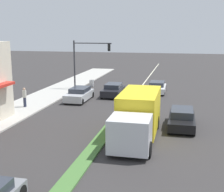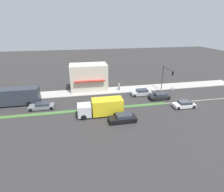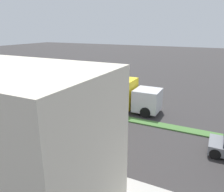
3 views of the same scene
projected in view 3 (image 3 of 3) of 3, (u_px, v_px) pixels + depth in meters
The scene contains 6 objects.
ground_plane at pixel (119, 118), 18.53m from camera, with size 160.00×160.00×0.00m, color #333030.
sidewalk_right at pixel (51, 184), 10.59m from camera, with size 4.00×73.00×0.12m, color #B2AFA8.
building_corner_store at pixel (8, 141), 8.53m from camera, with size 5.26×8.28×5.91m.
delivery_truck at pixel (117, 93), 20.47m from camera, with size 2.44×7.50×2.87m.
suv_black at pixel (104, 91), 24.34m from camera, with size 1.84×4.35×1.31m.
van_white at pixel (6, 84), 27.20m from camera, with size 1.88×3.93×1.24m.
Camera 3 is at (15.62, 25.09, 7.27)m, focal length 35.00 mm.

